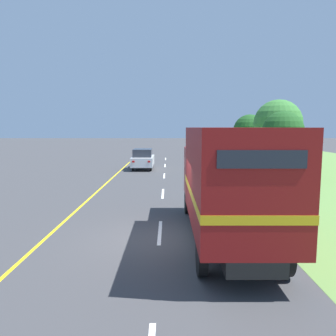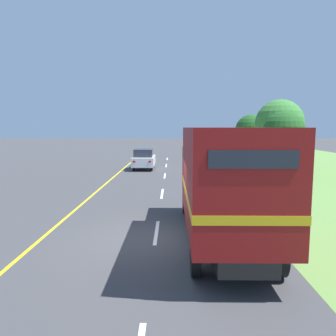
{
  "view_description": "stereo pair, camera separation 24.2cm",
  "coord_description": "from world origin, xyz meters",
  "views": [
    {
      "loc": [
        0.28,
        -10.22,
        3.58
      ],
      "look_at": [
        0.3,
        8.94,
        1.2
      ],
      "focal_mm": 35.0,
      "sensor_mm": 36.0,
      "label": 1
    },
    {
      "loc": [
        0.52,
        -10.22,
        3.58
      ],
      "look_at": [
        0.3,
        8.94,
        1.2
      ],
      "focal_mm": 35.0,
      "sensor_mm": 36.0,
      "label": 2
    }
  ],
  "objects": [
    {
      "name": "lead_car_white",
      "position": [
        -1.88,
        17.83,
        0.9
      ],
      "size": [
        1.8,
        3.9,
        1.75
      ],
      "color": "black",
      "rests_on": "ground"
    },
    {
      "name": "highway_sign",
      "position": [
        6.12,
        7.96,
        1.72
      ],
      "size": [
        2.27,
        0.09,
        2.72
      ],
      "color": "#9E9EA3",
      "rests_on": "ground"
    },
    {
      "name": "centre_dash_far",
      "position": [
        0.0,
        20.5,
        0.0
      ],
      "size": [
        0.12,
        2.6,
        0.01
      ],
      "primitive_type": "cube",
      "color": "white",
      "rests_on": "ground"
    },
    {
      "name": "centre_dash_mid_a",
      "position": [
        0.0,
        7.3,
        0.0
      ],
      "size": [
        0.12,
        2.6,
        0.01
      ],
      "primitive_type": "cube",
      "color": "white",
      "rests_on": "ground"
    },
    {
      "name": "horse_trailer_truck",
      "position": [
        2.1,
        -0.29,
        1.99
      ],
      "size": [
        2.36,
        7.86,
        3.58
      ],
      "color": "black",
      "rests_on": "ground"
    },
    {
      "name": "ground_plane",
      "position": [
        0.0,
        0.0,
        0.0
      ],
      "size": [
        200.0,
        200.0,
        0.0
      ],
      "primitive_type": "plane",
      "color": "#3D3D3F"
    },
    {
      "name": "roadside_tree_near",
      "position": [
        8.52,
        13.34,
        3.25
      ],
      "size": [
        2.95,
        2.95,
        4.74
      ],
      "color": "brown",
      "rests_on": "ground"
    },
    {
      "name": "roadside_tree_mid",
      "position": [
        10.09,
        19.21,
        3.9
      ],
      "size": [
        4.28,
        4.28,
        6.04
      ],
      "color": "brown",
      "rests_on": "ground"
    },
    {
      "name": "roadside_tree_far",
      "position": [
        9.55,
        27.16,
        3.2
      ],
      "size": [
        3.67,
        3.67,
        5.05
      ],
      "color": "brown",
      "rests_on": "ground"
    },
    {
      "name": "centre_dash_near",
      "position": [
        0.0,
        0.7,
        0.0
      ],
      "size": [
        0.12,
        2.6,
        0.01
      ],
      "primitive_type": "cube",
      "color": "white",
      "rests_on": "ground"
    },
    {
      "name": "centre_dash_mid_b",
      "position": [
        0.0,
        13.9,
        0.0
      ],
      "size": [
        0.12,
        2.6,
        0.01
      ],
      "primitive_type": "cube",
      "color": "white",
      "rests_on": "ground"
    },
    {
      "name": "centre_dash_farthest",
      "position": [
        0.0,
        27.1,
        0.0
      ],
      "size": [
        0.12,
        2.6,
        0.01
      ],
      "primitive_type": "cube",
      "color": "white",
      "rests_on": "ground"
    },
    {
      "name": "edge_line_yellow",
      "position": [
        -3.7,
        13.9,
        0.0
      ],
      "size": [
        0.12,
        58.23,
        0.01
      ],
      "primitive_type": "cube",
      "color": "yellow",
      "rests_on": "ground"
    }
  ]
}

